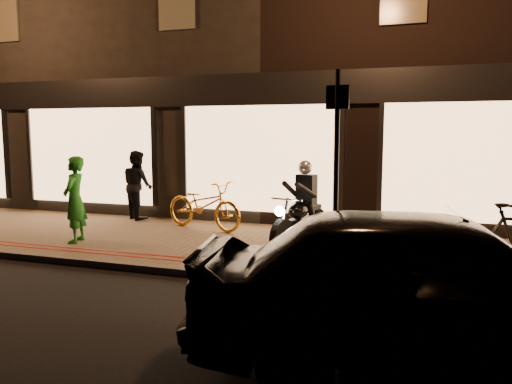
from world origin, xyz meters
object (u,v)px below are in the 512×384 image
Objects in this scene: motorcycle at (302,214)px; person_green at (75,200)px; bicycle_gold at (204,205)px; sign_post at (336,160)px; parked_car at (435,288)px.

motorcycle is 1.16× the size of person_green.
bicycle_gold is 1.22× the size of person_green.
motorcycle is 2.63m from bicycle_gold.
parked_car is at bearing -62.56° from sign_post.
sign_post is 5.09m from person_green.
person_green is at bearing -153.01° from motorcycle.
bicycle_gold is (-2.40, 1.05, -0.09)m from motorcycle.
parked_car is at bearing -45.68° from motorcycle.
sign_post is 4.12m from bicycle_gold.
sign_post is 3.14m from parked_car.
motorcycle is 4.46m from parked_car.
parked_car is (4.59, -4.95, 0.13)m from bicycle_gold.
motorcycle is 1.83m from sign_post.
person_green is at bearing 54.78° from parked_car.
parked_car is (6.37, -3.01, -0.16)m from person_green.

